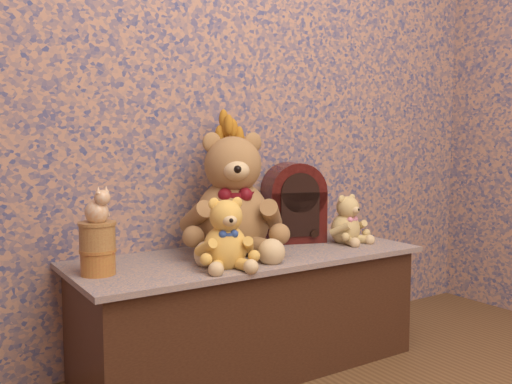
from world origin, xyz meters
TOP-DOWN VIEW (x-y plane):
  - display_shelf at (0.00, 1.25)m, footprint 1.33×0.53m
  - teddy_large at (-0.04, 1.30)m, footprint 0.54×0.58m
  - teddy_medium at (-0.18, 1.10)m, footprint 0.26×0.29m
  - teddy_small at (0.47, 1.22)m, footprint 0.20×0.23m
  - cathedral_radio at (0.31, 1.38)m, footprint 0.29×0.24m
  - ceramic_vase at (0.01, 1.38)m, footprint 0.14×0.14m
  - dried_stalks at (0.01, 1.38)m, footprint 0.28×0.28m
  - biscuit_tin_lower at (-0.58, 1.24)m, footprint 0.13×0.13m
  - biscuit_tin_upper at (-0.58, 1.24)m, footprint 0.12×0.12m
  - cat_figurine at (-0.58, 1.24)m, footprint 0.12×0.12m

SIDE VIEW (x-z plane):
  - display_shelf at x=0.00m, z-range 0.00..0.44m
  - biscuit_tin_lower at x=-0.58m, z-range 0.44..0.52m
  - ceramic_vase at x=0.01m, z-range 0.44..0.65m
  - teddy_small at x=0.47m, z-range 0.44..0.66m
  - biscuit_tin_upper at x=-0.58m, z-range 0.52..0.61m
  - teddy_medium at x=-0.18m, z-range 0.44..0.70m
  - cathedral_radio at x=0.31m, z-range 0.44..0.78m
  - cat_figurine at x=-0.58m, z-range 0.61..0.73m
  - teddy_large at x=-0.04m, z-range 0.44..0.93m
  - dried_stalks at x=0.01m, z-range 0.65..1.08m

